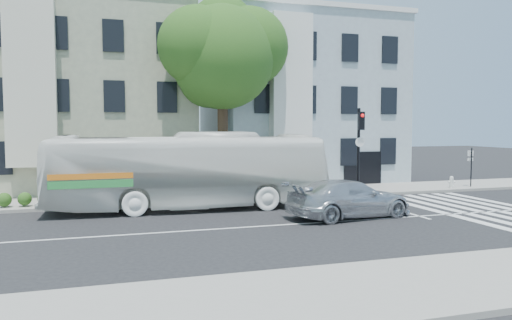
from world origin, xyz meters
name	(u,v)px	position (x,y,z in m)	size (l,w,h in m)	color
ground	(275,225)	(0.00, 0.00, 0.00)	(120.00, 120.00, 0.00)	black
sidewalk_far	(225,196)	(0.00, 8.00, 0.07)	(80.00, 4.00, 0.15)	gray
sidewalk_near	(390,288)	(0.00, -8.00, 0.07)	(80.00, 4.00, 0.15)	gray
building_left	(89,99)	(-7.00, 15.00, 5.50)	(12.00, 10.00, 11.00)	gray
building_right	(297,102)	(7.00, 15.00, 5.50)	(12.00, 10.00, 11.00)	#91A0AD
street_tree	(222,52)	(0.06, 8.74, 7.83)	(7.30, 5.90, 11.10)	#2D2116
bus	(189,171)	(-2.51, 4.78, 1.78)	(12.75, 2.98, 3.55)	white
sedan	(349,199)	(3.53, 0.67, 0.79)	(5.46, 2.22, 1.59)	silver
hedge	(103,196)	(-6.32, 6.80, 0.50)	(8.50, 0.84, 0.70)	#245C1D
traffic_signal	(360,140)	(6.92, 5.94, 3.08)	(0.50, 0.55, 4.77)	black
fire_hydrant	(451,182)	(13.47, 6.65, 0.51)	(0.40, 0.28, 0.71)	silver
far_sign_pole	(471,162)	(15.00, 6.86, 1.65)	(0.42, 0.17, 2.35)	black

